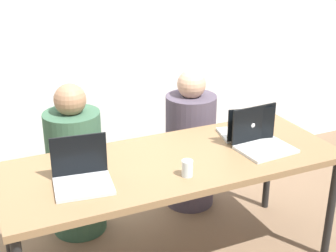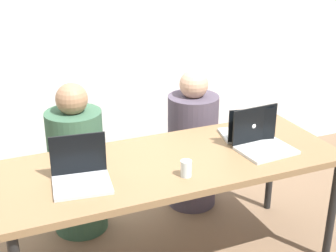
# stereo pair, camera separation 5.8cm
# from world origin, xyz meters

# --- Properties ---
(back_wall) EXTENTS (5.10, 0.10, 2.62)m
(back_wall) POSITION_xyz_m (0.00, 1.32, 1.31)
(back_wall) COLOR white
(back_wall) RESTS_ON ground
(desk) EXTENTS (1.96, 0.76, 0.74)m
(desk) POSITION_xyz_m (0.00, 0.00, 0.68)
(desk) COLOR olive
(desk) RESTS_ON ground
(person_on_left) EXTENTS (0.45, 0.45, 1.07)m
(person_on_left) POSITION_xyz_m (-0.43, 0.63, 0.47)
(person_on_left) COLOR #355A42
(person_on_left) RESTS_ON ground
(person_on_right) EXTENTS (0.45, 0.45, 1.06)m
(person_on_right) POSITION_xyz_m (0.43, 0.63, 0.47)
(person_on_right) COLOR #49404F
(person_on_right) RESTS_ON ground
(laptop_back_right) EXTENTS (0.34, 0.29, 0.22)m
(laptop_back_right) POSITION_xyz_m (0.55, 0.10, 0.79)
(laptop_back_right) COLOR #B0B5B5
(laptop_back_right) RESTS_ON desk
(laptop_front_left) EXTENTS (0.32, 0.30, 0.24)m
(laptop_front_left) POSITION_xyz_m (-0.55, -0.06, 0.79)
(laptop_front_left) COLOR silver
(laptop_front_left) RESTS_ON desk
(laptop_front_right) EXTENTS (0.33, 0.29, 0.24)m
(laptop_front_right) POSITION_xyz_m (0.55, -0.07, 0.79)
(laptop_front_right) COLOR silver
(laptop_front_right) RESTS_ON desk
(water_glass_center) EXTENTS (0.06, 0.06, 0.09)m
(water_glass_center) POSITION_xyz_m (-0.02, -0.21, 0.78)
(water_glass_center) COLOR silver
(water_glass_center) RESTS_ON desk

